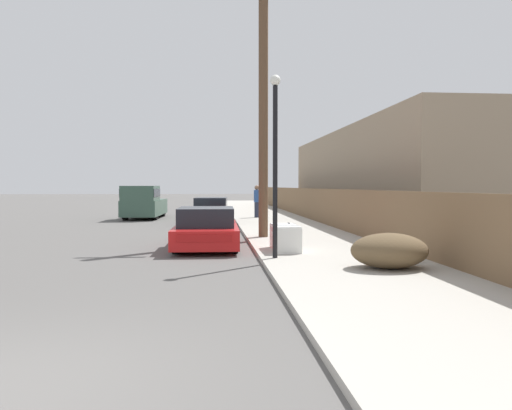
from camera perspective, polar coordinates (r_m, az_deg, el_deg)
The scene contains 11 objects.
sidewalk_curb at distance 28.50m, azimuth 1.64°, elevation -1.50°, with size 4.20×63.00×0.12m, color #ADA89E.
discarded_fridge at distance 13.89m, azimuth 3.35°, elevation -3.74°, with size 0.68×1.59×0.73m.
parked_sports_car_red at distance 15.42m, azimuth -5.68°, elevation -2.78°, with size 1.97×4.50×1.25m.
car_parked_mid at distance 24.70m, azimuth -5.12°, elevation -0.78°, with size 2.00×4.19×1.33m.
pickup_truck at distance 29.43m, azimuth -12.74°, elevation 0.28°, with size 2.14×5.27×1.90m.
utility_pole at distance 17.69m, azimuth 0.84°, elevation 11.76°, with size 1.80×0.33×9.26m.
street_lamp at distance 12.36m, azimuth 2.20°, elevation 6.09°, with size 0.26×0.26×4.51m.
brush_pile at distance 11.25m, azimuth 14.99°, elevation -5.06°, with size 1.68×1.34×0.77m.
wooden_fence at distance 26.26m, azimuth 6.52°, elevation 0.10°, with size 0.08×44.66×1.65m, color brown.
building_right_house at distance 29.52m, azimuth 14.60°, elevation 3.29°, with size 6.00×23.64×4.99m, color gray.
pedestrian at distance 28.07m, azimuth 0.10°, elevation 0.49°, with size 0.34×0.34×1.81m.
Camera 1 is at (2.01, -4.75, 1.92)m, focal length 35.00 mm.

